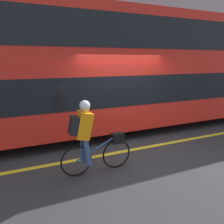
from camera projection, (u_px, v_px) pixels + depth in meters
The scene contains 8 objects.
ground_plane at pixel (130, 149), 5.93m from camera, with size 80.00×80.00×0.00m, color #2D2D30.
road_center_line at pixel (131, 150), 5.87m from camera, with size 50.00×0.14×0.01m, color yellow.
sidewalk_curb at pixel (81, 110), 10.25m from camera, with size 60.00×2.07×0.15m.
building_facade at pixel (72, 41), 10.57m from camera, with size 60.00×0.30×6.48m.
bus at pixel (138, 67), 7.46m from camera, with size 11.57×2.50×3.82m.
cyclist_on_bike at pixel (89, 135), 4.48m from camera, with size 1.57×0.32×1.59m.
trash_bin at pixel (42, 101), 9.34m from camera, with size 0.46×0.46×1.02m.
street_sign_post at pixel (114, 76), 10.45m from camera, with size 0.36×0.09×2.59m.
Camera 1 is at (-2.68, -4.86, 2.36)m, focal length 35.00 mm.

